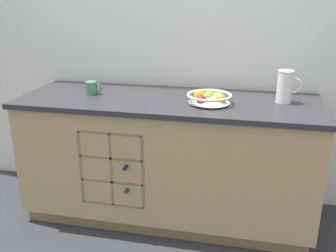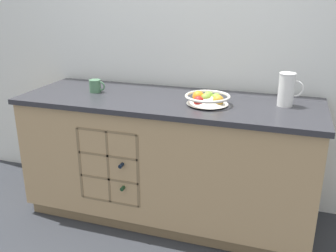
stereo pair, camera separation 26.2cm
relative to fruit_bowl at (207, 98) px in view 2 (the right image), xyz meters
The scene contains 6 objects.
ground_plane 0.99m from the fruit_bowl, 168.20° to the left, with size 14.00×14.00×0.00m, color #2D3035.
back_wall 0.64m from the fruit_bowl, 121.56° to the left, with size 4.42×0.06×2.55m, color silver.
kitchen_island 0.57m from the fruit_bowl, 168.67° to the left, with size 2.06×0.74×0.90m.
fruit_bowl is the anchor object (origin of this frame).
white_pitcher 0.50m from the fruit_bowl, 15.56° to the left, with size 0.16×0.11×0.21m.
ceramic_mug 0.85m from the fruit_bowl, behind, with size 0.12×0.08×0.09m.
Camera 2 is at (0.77, -2.35, 1.58)m, focal length 40.00 mm.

